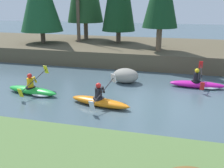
% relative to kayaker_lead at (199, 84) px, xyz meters
% --- Properties ---
extents(ground_plane, '(90.00, 90.00, 0.00)m').
position_rel_kayaker_lead_xyz_m(ground_plane, '(-2.18, -2.95, -0.20)').
color(ground_plane, '#425660').
extents(riverbank_far, '(44.00, 8.56, 1.06)m').
position_rel_kayaker_lead_xyz_m(riverbank_far, '(-2.18, 6.85, 0.33)').
color(riverbank_far, brown).
rests_on(riverbank_far, ground).
extents(bare_tree_upstream, '(2.96, 2.93, 5.32)m').
position_rel_kayaker_lead_xyz_m(bare_tree_upstream, '(-9.22, 6.97, 3.37)').
color(bare_tree_upstream, brown).
rests_on(bare_tree_upstream, riverbank_far).
extents(bare_tree_mid_upstream, '(2.97, 2.93, 5.33)m').
position_rel_kayaker_lead_xyz_m(bare_tree_mid_upstream, '(-5.93, 7.28, 3.38)').
color(bare_tree_mid_upstream, brown).
rests_on(bare_tree_mid_upstream, riverbank_far).
extents(kayaker_lead, '(2.77, 2.06, 1.20)m').
position_rel_kayaker_lead_xyz_m(kayaker_lead, '(0.00, 0.00, 0.00)').
color(kayaker_lead, '#C61999').
rests_on(kayaker_lead, ground).
extents(kayaker_middle, '(2.79, 2.06, 1.20)m').
position_rel_kayaker_lead_xyz_m(kayaker_middle, '(-4.17, -3.62, 0.02)').
color(kayaker_middle, orange).
rests_on(kayaker_middle, ground).
extents(kayaker_trailing, '(2.80, 2.07, 1.20)m').
position_rel_kayaker_lead_xyz_m(kayaker_trailing, '(-7.65, -3.03, 0.00)').
color(kayaker_trailing, green).
rests_on(kayaker_trailing, ground).
extents(boulder_midstream, '(1.39, 1.09, 0.79)m').
position_rel_kayaker_lead_xyz_m(boulder_midstream, '(-3.82, -0.07, 0.20)').
color(boulder_midstream, gray).
rests_on(boulder_midstream, ground).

